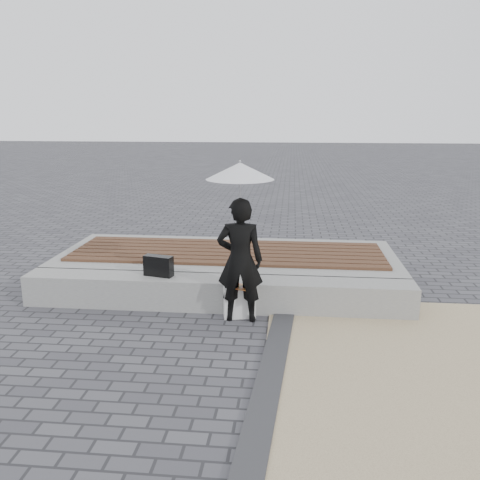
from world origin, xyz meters
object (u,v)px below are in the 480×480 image
object	(u,v)px
handbag	(158,266)
canvas_tote	(240,301)
seating_ledge	(216,293)
woman	(240,260)
parasol	(240,171)

from	to	relation	value
handbag	canvas_tote	bearing A→B (deg)	-1.56
seating_ledge	handbag	world-z (taller)	handbag
woman	parasol	distance (m)	1.05
woman	parasol	size ratio (longest dim) A/B	1.51
handbag	canvas_tote	xyz separation A→B (m)	(1.08, -0.30, -0.33)
woman	canvas_tote	bearing A→B (deg)	-83.36
seating_ledge	woman	xyz separation A→B (m)	(0.35, -0.37, 0.55)
seating_ledge	handbag	xyz separation A→B (m)	(-0.75, 0.02, 0.33)
seating_ledge	parasol	bearing A→B (deg)	-46.48
parasol	handbag	distance (m)	1.72
seating_ledge	parasol	size ratio (longest dim) A/B	5.00
woman	handbag	size ratio (longest dim) A/B	3.98
seating_ledge	handbag	size ratio (longest dim) A/B	13.23
seating_ledge	canvas_tote	size ratio (longest dim) A/B	12.31
woman	handbag	distance (m)	1.18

